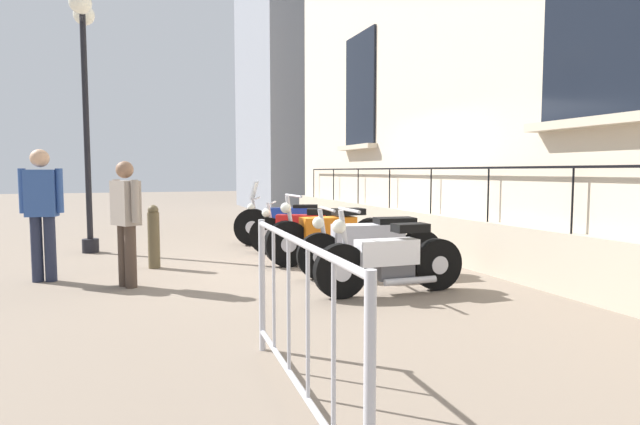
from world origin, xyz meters
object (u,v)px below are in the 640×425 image
Objects in this scene: pedestrian_standing at (126,217)px; pedestrian_walking at (42,207)px; motorcycle_silver at (371,245)px; bollard at (154,236)px; motorcycle_red at (303,231)px; motorcycle_white at (390,261)px; motorcycle_orange at (330,236)px; lamppost at (84,72)px; crowd_barrier at (298,317)px; motorcycle_blue at (289,223)px.

pedestrian_walking reaches higher than pedestrian_standing.
pedestrian_walking is at bearing -15.80° from motorcycle_silver.
bollard is 1.30m from pedestrian_standing.
motorcycle_red is 2.15m from motorcycle_silver.
motorcycle_white is 1.10× the size of pedestrian_walking.
motorcycle_white reaches higher than bollard.
motorcycle_orange is 3.04m from pedestrian_standing.
motorcycle_white is (0.23, 0.99, -0.04)m from motorcycle_silver.
lamppost reaches higher than crowd_barrier.
lamppost is (3.73, -3.58, 2.69)m from motorcycle_silver.
lamppost is at bearing -34.83° from motorcycle_orange.
motorcycle_orange is 1.11m from motorcycle_silver.
motorcycle_blue is 1.07m from motorcycle_red.
motorcycle_orange is at bearing 95.61° from motorcycle_red.
motorcycle_red is at bearing -89.47° from motorcycle_white.
motorcycle_blue is 1.01× the size of motorcycle_silver.
lamppost is 1.97× the size of crowd_barrier.
pedestrian_walking is (0.38, 2.42, -2.16)m from lamppost.
crowd_barrier reaches higher than motorcycle_red.
pedestrian_walking is at bearing -0.98° from motorcycle_orange.
motorcycle_red is (0.07, 1.07, -0.03)m from motorcycle_blue.
lamppost is (3.47, -1.45, 2.72)m from motorcycle_red.
crowd_barrier is 2.37× the size of bollard.
motorcycle_red is 0.85× the size of motorcycle_orange.
motorcycle_silver reaches higher than motorcycle_red.
bollard is at bearing -46.50° from motorcycle_white.
lamppost reaches higher than pedestrian_standing.
pedestrian_walking reaches higher than motorcycle_blue.
crowd_barrier is 5.10m from bollard.
bollard is (2.48, 0.49, 0.07)m from motorcycle_red.
motorcycle_orange is at bearing 145.17° from lamppost.
motorcycle_red is 2.52m from bollard.
motorcycle_red is at bearing 157.38° from lamppost.
lamppost reaches higher than bollard.
motorcycle_red is 1.05× the size of pedestrian_walking.
motorcycle_white is at bearing 90.53° from motorcycle_red.
pedestrian_walking is at bearing -34.47° from pedestrian_standing.
motorcycle_blue reaches higher than motorcycle_orange.
motorcycle_orange is 1.12× the size of motorcycle_white.
motorcycle_blue is 1.11× the size of motorcycle_white.
motorcycle_blue is 0.48× the size of lamppost.
motorcycle_silver is 1.10× the size of motorcycle_white.
pedestrian_standing reaches higher than crowd_barrier.
motorcycle_red is at bearing -83.01° from motorcycle_silver.
lamppost reaches higher than pedestrian_walking.
motorcycle_blue is at bearing -148.61° from bollard.
motorcycle_red is 0.81× the size of crowd_barrier.
motorcycle_white is 3.64m from bollard.
motorcycle_silver is (-0.16, 1.10, 0.00)m from motorcycle_orange.
motorcycle_blue is 3.21m from motorcycle_silver.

